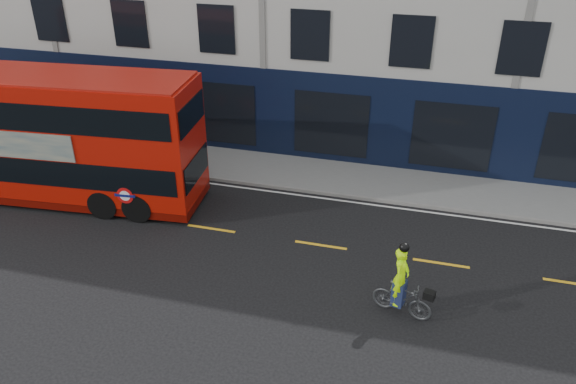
% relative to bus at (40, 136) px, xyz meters
% --- Properties ---
extents(ground, '(120.00, 120.00, 0.00)m').
position_rel_bus_xyz_m(ground, '(6.99, -2.20, -2.53)').
color(ground, black).
rests_on(ground, ground).
extents(pavement, '(60.00, 3.00, 0.12)m').
position_rel_bus_xyz_m(pavement, '(6.99, 4.30, -2.47)').
color(pavement, gray).
rests_on(pavement, ground).
extents(kerb, '(60.00, 0.12, 0.13)m').
position_rel_bus_xyz_m(kerb, '(6.99, 2.80, -2.47)').
color(kerb, gray).
rests_on(kerb, ground).
extents(road_edge_line, '(58.00, 0.10, 0.01)m').
position_rel_bus_xyz_m(road_edge_line, '(6.99, 2.50, -2.53)').
color(road_edge_line, silver).
rests_on(road_edge_line, ground).
extents(lane_dashes, '(58.00, 0.12, 0.01)m').
position_rel_bus_xyz_m(lane_dashes, '(6.99, -0.70, -2.53)').
color(lane_dashes, yellow).
rests_on(lane_dashes, ground).
extents(bus, '(12.43, 3.79, 4.94)m').
position_rel_bus_xyz_m(bus, '(0.00, 0.00, 0.00)').
color(bus, '#B51207').
rests_on(bus, ground).
extents(cyclist, '(1.82, 0.92, 2.40)m').
position_rel_bus_xyz_m(cyclist, '(13.90, -3.49, -1.72)').
color(cyclist, '#46484B').
rests_on(cyclist, ground).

